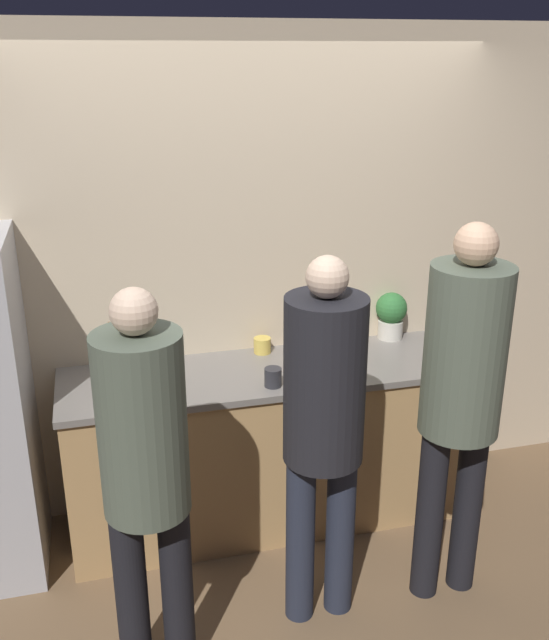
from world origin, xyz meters
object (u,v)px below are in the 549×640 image
utensil_crock (115,364)px  person_left (145,466)px  person_right (462,385)px  cup_yellow (262,345)px  cup_black (273,377)px  bottle_green (155,366)px  potted_plant (391,314)px  fruit_bowl (325,353)px  person_center (324,416)px

utensil_crock → person_left: bearing=-86.5°
person_right → cup_yellow: (-0.65, 0.99, -0.14)m
person_right → cup_yellow: person_right is taller
cup_yellow → person_left: bearing=-122.5°
utensil_crock → cup_black: utensil_crock is taller
cup_black → bottle_green: bearing=161.7°
utensil_crock → potted_plant: bearing=5.2°
utensil_crock → cup_black: 0.80m
fruit_bowl → cup_yellow: (-0.30, 0.18, -0.00)m
person_center → person_right: (0.63, -0.01, 0.07)m
cup_black → potted_plant: bearing=28.5°
bottle_green → cup_yellow: bottle_green is taller
person_right → fruit_bowl: person_right is taller
person_right → fruit_bowl: bearing=113.9°
person_right → potted_plant: bearing=83.9°
cup_yellow → bottle_green: bearing=-158.9°
fruit_bowl → bottle_green: (-0.90, -0.05, 0.05)m
fruit_bowl → potted_plant: (0.47, 0.21, 0.10)m
person_right → utensil_crock: bearing=149.1°
cup_yellow → utensil_crock: bearing=-171.5°
cup_black → utensil_crock: bearing=158.2°
person_left → cup_black: person_left is taller
person_center → utensil_crock: person_center is taller
potted_plant → person_left: bearing=-141.9°
person_left → utensil_crock: bearing=93.5°
person_right → cup_black: 0.91m
fruit_bowl → cup_black: size_ratio=3.28×
fruit_bowl → person_left: bearing=-136.9°
potted_plant → bottle_green: bearing=-169.4°
cup_black → person_center: bearing=-82.7°
cup_black → cup_yellow: cup_black is taller
cup_black → potted_plant: size_ratio=0.35×
person_right → cup_yellow: bearing=123.5°
fruit_bowl → cup_black: 0.42m
fruit_bowl → bottle_green: bottle_green is taller
person_left → person_center: (0.76, 0.17, 0.02)m
fruit_bowl → cup_black: bearing=-146.1°
fruit_bowl → utensil_crock: size_ratio=1.05×
person_left → bottle_green: size_ratio=7.37×
utensil_crock → bottle_green: bearing=-31.0°
person_left → cup_yellow: size_ratio=18.19×
fruit_bowl → utensil_crock: bearing=176.5°
cup_yellow → potted_plant: size_ratio=0.35×
cup_yellow → potted_plant: 0.77m
utensil_crock → fruit_bowl: bearing=-3.5°
person_center → potted_plant: bearing=53.7°
person_left → potted_plant: person_left is taller
cup_black → potted_plant: potted_plant is taller
bottle_green → cup_yellow: (0.60, 0.23, -0.05)m
person_left → cup_yellow: (0.73, 1.15, -0.06)m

